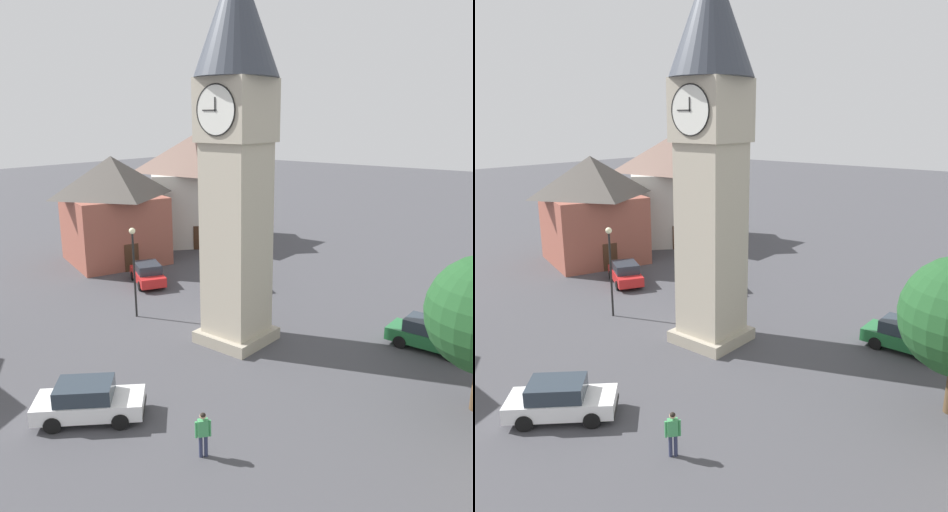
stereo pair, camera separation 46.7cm
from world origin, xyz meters
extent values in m
plane|color=#424247|center=(0.00, 0.00, 0.00)|extent=(200.00, 200.00, 0.00)
cube|color=#A59C89|center=(0.00, 0.00, 0.30)|extent=(3.28, 3.28, 0.60)
cube|color=#B7AD99|center=(0.00, 0.00, 5.36)|extent=(2.62, 2.62, 9.52)
cube|color=#B7AD99|center=(0.00, 0.00, 11.56)|extent=(2.94, 2.94, 2.88)
cone|color=#383D47|center=(0.00, 0.00, 15.62)|extent=(3.96, 3.96, 5.23)
cylinder|color=white|center=(0.00, 1.50, 11.56)|extent=(2.20, 0.04, 2.20)
torus|color=black|center=(0.00, 1.51, 11.56)|extent=(2.26, 0.06, 2.26)
cube|color=black|center=(0.00, 1.54, 11.80)|extent=(0.05, 0.02, 0.62)
cube|color=black|center=(0.33, 1.54, 11.56)|extent=(0.84, 0.02, 0.04)
cylinder|color=white|center=(0.00, -1.50, 11.56)|extent=(2.20, 0.04, 2.20)
torus|color=black|center=(0.00, -1.51, 11.56)|extent=(2.26, 0.06, 2.26)
cube|color=black|center=(5.38, -6.81, 0.59)|extent=(4.33, 3.75, 0.64)
cube|color=#28333D|center=(5.26, -6.73, 1.21)|extent=(2.62, 2.48, 0.64)
cylinder|color=black|center=(6.85, -6.87, 0.32)|extent=(0.65, 0.55, 0.64)
cylinder|color=black|center=(5.93, -8.18, 0.32)|extent=(0.65, 0.55, 0.64)
cylinder|color=black|center=(4.84, -5.45, 0.32)|extent=(0.65, 0.55, 0.64)
cylinder|color=black|center=(3.91, -6.76, 0.32)|extent=(0.65, 0.55, 0.64)
cube|color=black|center=(7.03, -7.98, 0.37)|extent=(1.06, 1.43, 0.16)
cube|color=#236B38|center=(-8.24, -5.22, 0.59)|extent=(4.11, 1.74, 0.64)
cube|color=#28333D|center=(-8.09, -5.22, 1.21)|extent=(2.11, 1.58, 0.64)
cylinder|color=black|center=(-9.46, -6.03, 0.32)|extent=(0.64, 0.23, 0.64)
cylinder|color=black|center=(-9.48, -4.43, 0.32)|extent=(0.64, 0.23, 0.64)
cylinder|color=black|center=(-7.00, -6.01, 0.32)|extent=(0.64, 0.23, 0.64)
cylinder|color=black|center=(-7.02, -4.41, 0.32)|extent=(0.64, 0.23, 0.64)
cube|color=white|center=(-0.07, 9.13, 0.59)|extent=(4.13, 4.07, 0.64)
cube|color=#28333D|center=(0.04, 9.24, 1.21)|extent=(2.59, 2.58, 0.64)
cylinder|color=black|center=(-0.40, 7.70, 0.32)|extent=(0.61, 0.60, 0.64)
cylinder|color=black|center=(-1.51, 8.86, 0.32)|extent=(0.61, 0.60, 0.64)
cylinder|color=black|center=(1.37, 9.41, 0.32)|extent=(0.61, 0.60, 0.64)
cylinder|color=black|center=(0.26, 10.56, 0.32)|extent=(0.61, 0.60, 0.64)
cube|color=black|center=(-1.53, 7.73, 0.37)|extent=(1.24, 1.28, 0.16)
cube|color=red|center=(10.68, -3.45, 0.59)|extent=(4.41, 3.49, 0.64)
cube|color=#28333D|center=(10.55, -3.38, 1.21)|extent=(2.59, 2.39, 0.64)
cylinder|color=black|center=(12.14, -3.36, 0.32)|extent=(0.67, 0.50, 0.64)
cylinder|color=black|center=(11.36, -4.75, 0.32)|extent=(0.67, 0.50, 0.64)
cylinder|color=black|center=(10.00, -2.16, 0.32)|extent=(0.67, 0.50, 0.64)
cylinder|color=black|center=(9.21, -3.55, 0.32)|extent=(0.67, 0.50, 0.64)
cube|color=black|center=(12.44, -4.44, 0.37)|extent=(0.92, 1.51, 0.16)
cylinder|color=#2D3351|center=(-4.94, 8.18, 0.41)|extent=(0.13, 0.13, 0.82)
cylinder|color=#2D3351|center=(-5.06, 8.04, 0.41)|extent=(0.13, 0.13, 0.82)
cube|color=#3F9959|center=(-5.00, 8.11, 1.12)|extent=(0.40, 0.42, 0.60)
cylinder|color=#3F9959|center=(-4.85, 8.29, 1.07)|extent=(0.09, 0.09, 0.60)
cylinder|color=#3F9959|center=(-5.15, 7.93, 1.07)|extent=(0.09, 0.09, 0.60)
sphere|color=tan|center=(-5.00, 8.11, 1.57)|extent=(0.22, 0.22, 0.22)
sphere|color=black|center=(-5.01, 8.12, 1.59)|extent=(0.20, 0.20, 0.20)
cube|color=#995142|center=(17.20, -5.96, 2.65)|extent=(8.75, 8.78, 5.30)
pyramid|color=#47423D|center=(17.20, -5.96, 6.85)|extent=(9.19, 9.21, 3.09)
cube|color=#422819|center=(13.94, -4.83, 1.05)|extent=(0.44, 1.07, 2.10)
cube|color=beige|center=(17.19, -15.41, 3.22)|extent=(10.88, 10.91, 6.44)
pyramid|color=brown|center=(17.19, -15.41, 8.12)|extent=(11.42, 11.46, 3.37)
cube|color=#422819|center=(14.39, -12.90, 1.05)|extent=(0.79, 0.87, 2.10)
cylinder|color=black|center=(6.62, 1.07, 2.47)|extent=(0.12, 0.12, 4.94)
sphere|color=beige|center=(6.62, 1.07, 5.12)|extent=(0.36, 0.36, 0.36)
camera|label=1|loc=(-15.23, 19.16, 11.21)|focal=35.65mm
camera|label=2|loc=(-15.59, 18.87, 11.21)|focal=35.65mm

